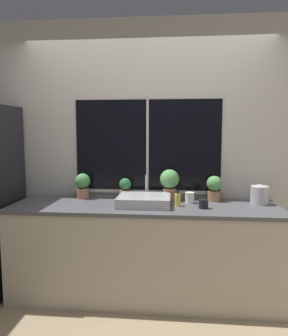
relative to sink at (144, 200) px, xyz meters
The scene contains 12 objects.
ground_plane 1.00m from the sink, 89.67° to the right, with size 14.00×14.00×0.00m, color #937F60.
wall_back 0.57m from the sink, 89.71° to the left, with size 8.00×0.09×2.70m.
counter 0.49m from the sink, 75.56° to the right, with size 2.50×0.68×0.89m.
sink is the anchor object (origin of this frame).
potted_plant_far_left 0.71m from the sink, 159.06° to the left, with size 0.15×0.15×0.26m.
potted_plant_center_left 0.34m from the sink, 130.70° to the left, with size 0.12×0.12×0.21m.
potted_plant_center_right 0.37m from the sink, 47.27° to the left, with size 0.19×0.19×0.31m.
potted_plant_far_right 0.72m from the sink, 20.48° to the left, with size 0.15×0.15×0.25m.
soap_bottle 0.31m from the sink, ahead, with size 0.05×0.05×0.15m.
mug_black 0.55m from the sink, ahead, with size 0.08×0.08×0.08m.
mug_white 0.45m from the sink, 18.53° to the left, with size 0.09×0.09×0.10m.
kettle 1.09m from the sink, ahead, with size 0.17×0.17×0.19m.
Camera 1 is at (0.29, -2.65, 1.58)m, focal length 35.00 mm.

